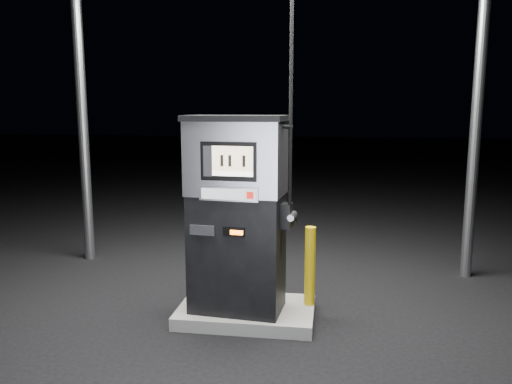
# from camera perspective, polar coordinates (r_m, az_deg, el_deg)

# --- Properties ---
(ground) EXTENTS (80.00, 80.00, 0.00)m
(ground) POSITION_cam_1_polar(r_m,az_deg,el_deg) (6.17, -1.09, -14.19)
(ground) COLOR black
(ground) RESTS_ON ground
(pump_island) EXTENTS (1.60, 1.00, 0.15)m
(pump_island) POSITION_cam_1_polar(r_m,az_deg,el_deg) (6.14, -1.09, -13.55)
(pump_island) COLOR slate
(pump_island) RESTS_ON ground
(fuel_dispenser) EXTENTS (1.27, 0.77, 4.68)m
(fuel_dispenser) POSITION_cam_1_polar(r_m,az_deg,el_deg) (5.70, -2.16, -2.36)
(fuel_dispenser) COLOR black
(fuel_dispenser) RESTS_ON pump_island
(bollard_left) EXTENTS (0.13, 0.13, 0.80)m
(bollard_left) POSITION_cam_1_polar(r_m,az_deg,el_deg) (6.06, -6.35, -9.14)
(bollard_left) COLOR gold
(bollard_left) RESTS_ON pump_island
(bollard_right) EXTENTS (0.14, 0.14, 0.96)m
(bollard_right) POSITION_cam_1_polar(r_m,az_deg,el_deg) (6.04, 6.18, -8.41)
(bollard_right) COLOR gold
(bollard_right) RESTS_ON pump_island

